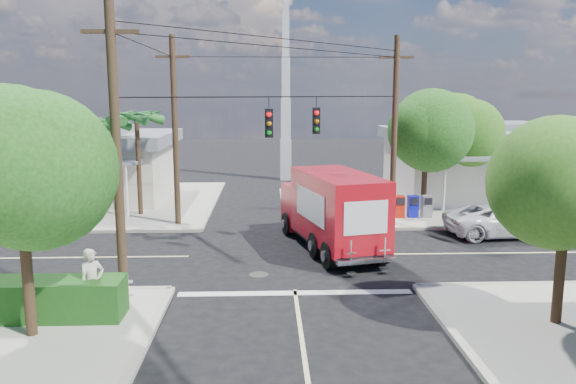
{
  "coord_description": "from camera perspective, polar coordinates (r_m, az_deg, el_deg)",
  "views": [
    {
      "loc": [
        -0.87,
        -21.44,
        6.27
      ],
      "look_at": [
        0.0,
        2.0,
        2.2
      ],
      "focal_mm": 35.0,
      "sensor_mm": 36.0,
      "label": 1
    }
  ],
  "objects": [
    {
      "name": "sidewalk_nw",
      "position": [
        34.4,
        -19.0,
        -1.08
      ],
      "size": [
        14.12,
        14.12,
        0.14
      ],
      "color": "#A9A499",
      "rests_on": "ground"
    },
    {
      "name": "sidewalk_ne",
      "position": [
        34.94,
        17.56,
        -0.84
      ],
      "size": [
        14.12,
        14.12,
        0.14
      ],
      "color": "#A9A499",
      "rests_on": "ground"
    },
    {
      "name": "pedestrian",
      "position": [
        16.78,
        -19.26,
        -8.67
      ],
      "size": [
        0.83,
        0.82,
        1.93
      ],
      "primitive_type": "imported",
      "rotation": [
        0.0,
        0.0,
        0.75
      ],
      "color": "beige",
      "rests_on": "sidewalk_sw"
    },
    {
      "name": "tree_se",
      "position": [
        16.39,
        26.63,
        0.97
      ],
      "size": [
        3.67,
        3.54,
        5.62
      ],
      "color": "#422D1C",
      "rests_on": "sidewalk_se"
    },
    {
      "name": "hedge_sw",
      "position": [
        17.56,
        -26.36,
        -9.75
      ],
      "size": [
        6.2,
        1.2,
        1.1
      ],
      "primitive_type": "cube",
      "color": "#1B4114",
      "rests_on": "sidewalk_sw"
    },
    {
      "name": "delivery_truck",
      "position": [
        22.94,
        4.46,
        -1.84
      ],
      "size": [
        3.94,
        7.75,
        3.22
      ],
      "color": "black",
      "rests_on": "ground"
    },
    {
      "name": "tree_ne_front",
      "position": [
        29.37,
        13.94,
        6.62
      ],
      "size": [
        4.21,
        4.14,
        6.66
      ],
      "color": "#422D1C",
      "rests_on": "sidewalk_ne"
    },
    {
      "name": "palm_nw_front",
      "position": [
        29.72,
        -15.13,
        7.14
      ],
      "size": [
        3.01,
        3.08,
        5.59
      ],
      "color": "#422D1C",
      "rests_on": "sidewalk_nw"
    },
    {
      "name": "radio_tower",
      "position": [
        41.47,
        -0.23,
        8.98
      ],
      "size": [
        0.8,
        0.8,
        17.0
      ],
      "color": "silver",
      "rests_on": "ground"
    },
    {
      "name": "building_ne",
      "position": [
        36.2,
        19.6,
        3.01
      ],
      "size": [
        11.8,
        10.2,
        4.5
      ],
      "color": "silver",
      "rests_on": "sidewalk_ne"
    },
    {
      "name": "building_nw",
      "position": [
        35.92,
        -20.18,
        2.77
      ],
      "size": [
        10.8,
        10.2,
        4.3
      ],
      "color": "beige",
      "rests_on": "sidewalk_nw"
    },
    {
      "name": "tree_ne_back",
      "position": [
        32.29,
        17.28,
        5.7
      ],
      "size": [
        3.77,
        3.66,
        5.82
      ],
      "color": "#422D1C",
      "rests_on": "sidewalk_ne"
    },
    {
      "name": "vending_boxes",
      "position": [
        29.15,
        12.57,
        -1.43
      ],
      "size": [
        1.9,
        0.5,
        1.1
      ],
      "color": "#B5190C",
      "rests_on": "sidewalk_ne"
    },
    {
      "name": "road_markings",
      "position": [
        20.95,
        0.35,
        -7.56
      ],
      "size": [
        32.0,
        32.0,
        0.01
      ],
      "color": "beige",
      "rests_on": "ground"
    },
    {
      "name": "ground",
      "position": [
        22.36,
        0.19,
        -6.44
      ],
      "size": [
        120.0,
        120.0,
        0.0
      ],
      "primitive_type": "plane",
      "color": "black",
      "rests_on": "ground"
    },
    {
      "name": "picket_fence",
      "position": [
        18.18,
        -24.75,
        -9.01
      ],
      "size": [
        5.94,
        0.06,
        1.0
      ],
      "color": "silver",
      "rests_on": "sidewalk_sw"
    },
    {
      "name": "parked_car",
      "position": [
        26.97,
        21.11,
        -2.7
      ],
      "size": [
        5.35,
        2.73,
        1.45
      ],
      "primitive_type": "imported",
      "rotation": [
        0.0,
        0.0,
        1.63
      ],
      "color": "silver",
      "rests_on": "ground"
    },
    {
      "name": "palm_nw_back",
      "position": [
        31.68,
        -18.04,
        6.47
      ],
      "size": [
        3.01,
        3.08,
        5.19
      ],
      "color": "#422D1C",
      "rests_on": "sidewalk_nw"
    },
    {
      "name": "utility_poles",
      "position": [
        23.11,
        -3.91,
        5.86
      ],
      "size": [
        12.0,
        10.68,
        9.0
      ],
      "color": "#473321",
      "rests_on": "ground"
    },
    {
      "name": "tree_sw_front",
      "position": [
        15.31,
        -25.68,
        1.59
      ],
      "size": [
        3.88,
        3.78,
        6.03
      ],
      "color": "#422D1C",
      "rests_on": "sidewalk_sw"
    }
  ]
}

